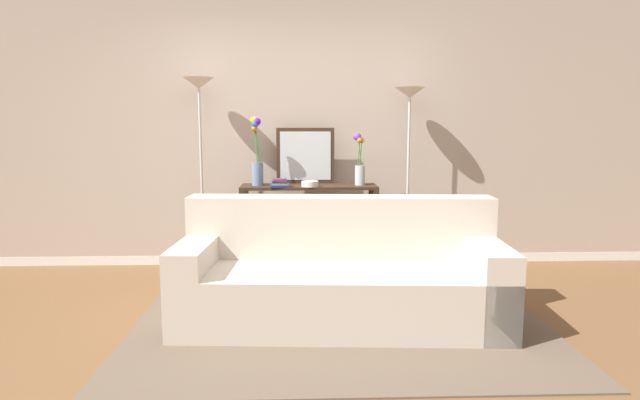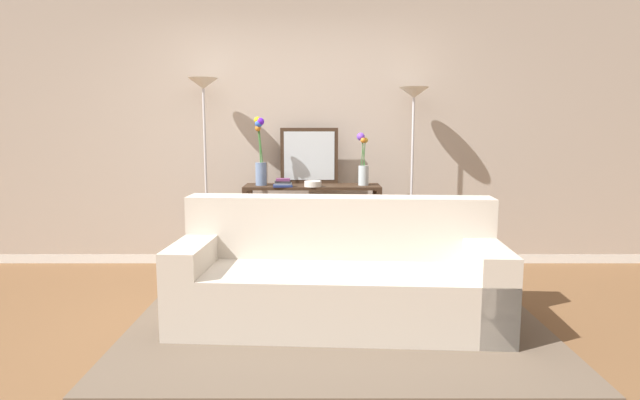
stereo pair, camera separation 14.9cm
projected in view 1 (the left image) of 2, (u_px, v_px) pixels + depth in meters
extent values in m
cube|color=brown|center=(274.00, 340.00, 3.54)|extent=(16.00, 16.00, 0.02)
cube|color=white|center=(284.00, 258.00, 5.51)|extent=(12.00, 0.15, 0.09)
cube|color=#B7A899|center=(282.00, 119.00, 5.31)|extent=(12.00, 0.14, 2.76)
cube|color=brown|center=(341.00, 328.00, 3.70)|extent=(2.91, 1.93, 0.01)
cube|color=beige|center=(340.00, 296.00, 3.77)|extent=(2.32, 1.00, 0.42)
cube|color=beige|center=(340.00, 227.00, 4.00)|extent=(2.29, 0.39, 0.46)
cube|color=beige|center=(197.00, 282.00, 3.78)|extent=(0.29, 0.88, 0.60)
cube|color=beige|center=(485.00, 284.00, 3.73)|extent=(0.29, 0.88, 0.60)
cube|color=#382619|center=(309.00, 187.00, 5.04)|extent=(1.29, 0.38, 0.03)
cube|color=#382619|center=(309.00, 257.00, 5.13)|extent=(1.18, 0.32, 0.01)
cube|color=#382619|center=(243.00, 234.00, 4.91)|extent=(0.05, 0.05, 0.82)
cube|color=#382619|center=(376.00, 233.00, 4.96)|extent=(0.05, 0.05, 0.82)
cube|color=#382619|center=(246.00, 227.00, 5.24)|extent=(0.05, 0.05, 0.82)
cube|color=#382619|center=(371.00, 227.00, 5.28)|extent=(0.05, 0.05, 0.82)
cylinder|color=silver|center=(205.00, 270.00, 5.15)|extent=(0.26, 0.26, 0.02)
cylinder|color=silver|center=(202.00, 181.00, 5.03)|extent=(0.02, 0.02, 1.72)
cone|color=silver|center=(199.00, 83.00, 4.90)|extent=(0.28, 0.28, 0.10)
cylinder|color=silver|center=(406.00, 268.00, 5.22)|extent=(0.26, 0.26, 0.02)
cylinder|color=silver|center=(408.00, 185.00, 5.10)|extent=(0.02, 0.02, 1.64)
cone|color=silver|center=(410.00, 93.00, 4.98)|extent=(0.28, 0.28, 0.10)
cube|color=#382619|center=(305.00, 156.00, 5.15)|extent=(0.56, 0.02, 0.54)
cube|color=silver|center=(305.00, 156.00, 5.15)|extent=(0.49, 0.01, 0.47)
cylinder|color=#6B84AD|center=(258.00, 174.00, 4.99)|extent=(0.11, 0.11, 0.22)
cylinder|color=#3D7538|center=(256.00, 143.00, 4.94)|extent=(0.06, 0.02, 0.36)
sphere|color=blue|center=(255.00, 123.00, 4.89)|extent=(0.07, 0.07, 0.07)
cylinder|color=#3D7538|center=(256.00, 142.00, 4.94)|extent=(0.02, 0.02, 0.39)
sphere|color=gold|center=(254.00, 120.00, 4.89)|extent=(0.07, 0.07, 0.07)
cylinder|color=#3D7538|center=(256.00, 146.00, 4.94)|extent=(0.04, 0.03, 0.32)
sphere|color=orange|center=(254.00, 128.00, 4.90)|extent=(0.05, 0.05, 0.05)
cylinder|color=#3D7538|center=(257.00, 142.00, 4.94)|extent=(0.04, 0.01, 0.38)
sphere|color=#5E1DE8|center=(257.00, 122.00, 4.89)|extent=(0.07, 0.07, 0.07)
cylinder|color=silver|center=(360.00, 175.00, 5.03)|extent=(0.10, 0.10, 0.19)
cylinder|color=#3D7538|center=(360.00, 153.00, 4.99)|extent=(0.03, 0.02, 0.24)
sphere|color=orange|center=(360.00, 140.00, 4.95)|extent=(0.05, 0.05, 0.05)
cylinder|color=#3D7538|center=(361.00, 153.00, 5.02)|extent=(0.02, 0.01, 0.24)
sphere|color=gold|center=(362.00, 140.00, 5.02)|extent=(0.05, 0.05, 0.05)
cylinder|color=#3D7538|center=(359.00, 151.00, 5.01)|extent=(0.03, 0.04, 0.27)
sphere|color=#7541E4|center=(357.00, 137.00, 5.00)|extent=(0.08, 0.08, 0.08)
cylinder|color=silver|center=(310.00, 184.00, 4.91)|extent=(0.16, 0.16, 0.04)
torus|color=silver|center=(310.00, 181.00, 4.91)|extent=(0.16, 0.16, 0.01)
cube|color=navy|center=(280.00, 186.00, 4.89)|extent=(0.19, 0.14, 0.02)
cube|color=slate|center=(280.00, 184.00, 4.90)|extent=(0.16, 0.11, 0.02)
cube|color=#2D2D33|center=(280.00, 182.00, 4.89)|extent=(0.14, 0.11, 0.02)
cube|color=#6B3360|center=(280.00, 180.00, 4.88)|extent=(0.13, 0.10, 0.02)
cube|color=#2D2D33|center=(257.00, 267.00, 5.13)|extent=(0.05, 0.14, 0.10)
cube|color=silver|center=(263.00, 267.00, 5.13)|extent=(0.05, 0.15, 0.10)
cube|color=#236033|center=(268.00, 266.00, 5.13)|extent=(0.04, 0.14, 0.11)
cube|color=#1E7075|center=(272.00, 265.00, 5.13)|extent=(0.04, 0.15, 0.13)
cube|color=#BC3328|center=(277.00, 267.00, 5.14)|extent=(0.04, 0.15, 0.10)
cube|color=slate|center=(280.00, 266.00, 5.14)|extent=(0.04, 0.17, 0.11)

